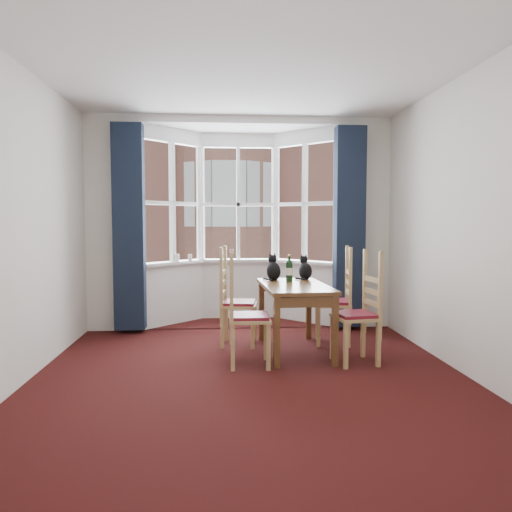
{
  "coord_description": "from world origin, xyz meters",
  "views": [
    {
      "loc": [
        -0.28,
        -4.36,
        1.43
      ],
      "look_at": [
        0.12,
        1.05,
        1.05
      ],
      "focal_mm": 35.0,
      "sensor_mm": 36.0,
      "label": 1
    }
  ],
  "objects": [
    {
      "name": "chair_right_far",
      "position": [
        1.13,
        1.31,
        0.47
      ],
      "size": [
        0.46,
        0.47,
        0.92
      ],
      "color": "tan",
      "rests_on": "floor"
    },
    {
      "name": "wall_near",
      "position": [
        0.0,
        -2.25,
        1.4
      ],
      "size": [
        4.0,
        0.0,
        4.0
      ],
      "primitive_type": "plane",
      "rotation": [
        -1.57,
        0.0,
        0.0
      ],
      "color": "silver",
      "rests_on": "floor"
    },
    {
      "name": "wall_back_pier_right",
      "position": [
        1.65,
        2.25,
        1.4
      ],
      "size": [
        0.7,
        0.12,
        2.8
      ],
      "primitive_type": "cube",
      "color": "silver",
      "rests_on": "floor"
    },
    {
      "name": "wall_right",
      "position": [
        2.0,
        0.0,
        1.4
      ],
      "size": [
        0.0,
        4.5,
        4.5
      ],
      "primitive_type": "plane",
      "rotation": [
        1.57,
        0.0,
        -1.57
      ],
      "color": "silver",
      "rests_on": "floor"
    },
    {
      "name": "curtain_left",
      "position": [
        -1.42,
        2.07,
        1.35
      ],
      "size": [
        0.38,
        0.22,
        2.6
      ],
      "primitive_type": "cube",
      "color": "#162033",
      "rests_on": "floor"
    },
    {
      "name": "curtain_right",
      "position": [
        1.42,
        2.07,
        1.35
      ],
      "size": [
        0.38,
        0.22,
        2.6
      ],
      "primitive_type": "cube",
      "color": "#162033",
      "rests_on": "floor"
    },
    {
      "name": "chair_left_near",
      "position": [
        -0.07,
        0.5,
        0.47
      ],
      "size": [
        0.41,
        0.43,
        0.92
      ],
      "color": "tan",
      "rests_on": "floor"
    },
    {
      "name": "wall_back_pier_left",
      "position": [
        -1.65,
        2.25,
        1.4
      ],
      "size": [
        0.7,
        0.12,
        2.8
      ],
      "primitive_type": "cube",
      "color": "silver",
      "rests_on": "floor"
    },
    {
      "name": "cat_right",
      "position": [
        0.73,
        1.44,
        0.86
      ],
      "size": [
        0.18,
        0.23,
        0.3
      ],
      "color": "black",
      "rests_on": "dining_table"
    },
    {
      "name": "wall_left",
      "position": [
        -2.0,
        0.0,
        1.4
      ],
      "size": [
        0.0,
        4.5,
        4.5
      ],
      "primitive_type": "plane",
      "rotation": [
        1.57,
        0.0,
        1.57
      ],
      "color": "silver",
      "rests_on": "floor"
    },
    {
      "name": "tenement_building",
      "position": [
        0.0,
        14.01,
        1.6
      ],
      "size": [
        18.4,
        7.8,
        15.2
      ],
      "color": "#9B6250",
      "rests_on": "street"
    },
    {
      "name": "ceiling",
      "position": [
        0.0,
        0.0,
        2.8
      ],
      "size": [
        4.5,
        4.5,
        0.0
      ],
      "primitive_type": "plane",
      "rotation": [
        3.14,
        0.0,
        0.0
      ],
      "color": "white",
      "rests_on": "floor"
    },
    {
      "name": "street",
      "position": [
        0.0,
        32.25,
        -6.0
      ],
      "size": [
        80.0,
        80.0,
        0.0
      ],
      "primitive_type": "plane",
      "color": "#333335",
      "rests_on": "ground"
    },
    {
      "name": "candle_short",
      "position": [
        -0.69,
        2.63,
        0.92
      ],
      "size": [
        0.06,
        0.06,
        0.1
      ],
      "primitive_type": "cylinder",
      "color": "white",
      "rests_on": "bay_window"
    },
    {
      "name": "dining_table",
      "position": [
        0.54,
        0.98,
        0.64
      ],
      "size": [
        0.73,
        1.3,
        0.74
      ],
      "color": "brown",
      "rests_on": "floor"
    },
    {
      "name": "chair_left_far",
      "position": [
        -0.15,
        1.34,
        0.47
      ],
      "size": [
        0.45,
        0.47,
        0.92
      ],
      "color": "tan",
      "rests_on": "floor"
    },
    {
      "name": "chair_right_near",
      "position": [
        1.17,
        0.52,
        0.47
      ],
      "size": [
        0.45,
        0.47,
        0.92
      ],
      "color": "tan",
      "rests_on": "floor"
    },
    {
      "name": "bay_window",
      "position": [
        0.0,
        2.75,
        1.4
      ],
      "size": [
        2.76,
        0.94,
        2.8
      ],
      "color": "white",
      "rests_on": "floor"
    },
    {
      "name": "wine_bottle",
      "position": [
        0.51,
        1.25,
        0.88
      ],
      "size": [
        0.08,
        0.08,
        0.31
      ],
      "color": "black",
      "rests_on": "dining_table"
    },
    {
      "name": "cat_left",
      "position": [
        0.35,
        1.41,
        0.86
      ],
      "size": [
        0.18,
        0.25,
        0.32
      ],
      "color": "black",
      "rests_on": "dining_table"
    },
    {
      "name": "floor",
      "position": [
        0.0,
        0.0,
        0.0
      ],
      "size": [
        4.5,
        4.5,
        0.0
      ],
      "primitive_type": "plane",
      "color": "black",
      "rests_on": "ground"
    },
    {
      "name": "candle_tall",
      "position": [
        -0.87,
        2.6,
        0.92
      ],
      "size": [
        0.06,
        0.06,
        0.1
      ],
      "primitive_type": "cylinder",
      "color": "white",
      "rests_on": "bay_window"
    }
  ]
}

